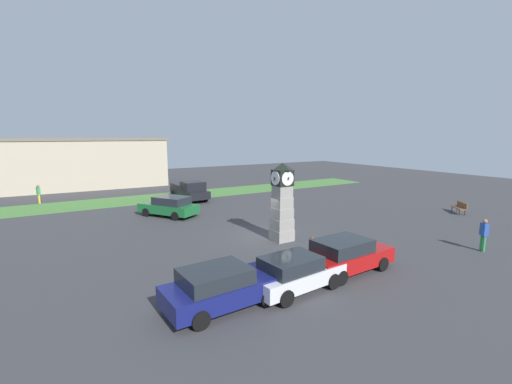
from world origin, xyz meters
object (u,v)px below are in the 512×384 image
at_px(pickup_truck, 189,190).
at_px(car_near_tower, 295,273).
at_px(car_silver_hatch, 169,206).
at_px(car_by_building, 346,255).
at_px(car_navy_sedan, 221,287).
at_px(bench, 460,207).
at_px(pedestrian_crossing_lot, 39,193).
at_px(clock_tower, 282,203).
at_px(bollard_far_row, 312,245).
at_px(bollard_near_tower, 333,263).
at_px(bollard_mid_row, 321,253).
at_px(pedestrian_by_cars, 484,233).

bearing_deg(pickup_truck, car_near_tower, -98.83).
bearing_deg(car_silver_hatch, car_by_building, -76.19).
xyz_separation_m(car_navy_sedan, bench, (22.45, 3.81, -0.25)).
xyz_separation_m(car_navy_sedan, pedestrian_crossing_lot, (-5.98, 25.53, 0.21)).
bearing_deg(clock_tower, bench, -5.53).
relative_size(clock_tower, car_silver_hatch, 0.95).
xyz_separation_m(bollard_far_row, car_by_building, (-0.29, -2.66, 0.33)).
relative_size(bollard_near_tower, bollard_mid_row, 1.02).
xyz_separation_m(bollard_near_tower, car_silver_hatch, (-3.07, 14.42, 0.33)).
bearing_deg(car_navy_sedan, pedestrian_by_cars, -6.77).
relative_size(bollard_far_row, car_silver_hatch, 0.18).
xyz_separation_m(bollard_mid_row, bollard_far_row, (0.40, 1.16, 0.01)).
relative_size(car_navy_sedan, pedestrian_crossing_lot, 2.56).
relative_size(car_near_tower, bench, 2.60).
bearing_deg(car_navy_sedan, car_by_building, 0.81).
height_order(bollard_mid_row, bollard_far_row, bollard_far_row).
bearing_deg(clock_tower, bollard_near_tower, -98.41).
distance_m(bollard_mid_row, pedestrian_by_cars, 9.00).
bearing_deg(car_near_tower, clock_tower, 59.12).
xyz_separation_m(pedestrian_crossing_lot, pedestrian_by_cars, (20.44, -27.24, 0.03)).
distance_m(pickup_truck, bench, 23.08).
distance_m(car_by_building, bench, 16.66).
xyz_separation_m(bollard_far_row, pickup_truck, (-0.24, 17.51, 0.49)).
height_order(car_near_tower, car_by_building, car_by_building).
distance_m(bollard_mid_row, pickup_truck, 18.68).
height_order(car_navy_sedan, car_near_tower, car_navy_sedan).
bearing_deg(bollard_near_tower, bollard_mid_row, 72.12).
relative_size(car_navy_sedan, bench, 2.75).
bearing_deg(car_navy_sedan, pickup_truck, 72.81).
bearing_deg(car_silver_hatch, bollard_near_tower, -77.99).
relative_size(car_near_tower, pickup_truck, 0.79).
bearing_deg(car_silver_hatch, bollard_far_row, -71.99).
bearing_deg(pedestrian_crossing_lot, bollard_mid_row, -63.22).
height_order(car_navy_sedan, bench, car_navy_sedan).
distance_m(clock_tower, pedestrian_by_cars, 10.76).
relative_size(clock_tower, bollard_near_tower, 5.16).
bearing_deg(bollard_mid_row, car_navy_sedan, -165.43).
height_order(bollard_mid_row, bench, bench).
distance_m(car_near_tower, bench, 19.79).
xyz_separation_m(bollard_mid_row, car_navy_sedan, (-6.11, -1.59, 0.33)).
relative_size(bollard_near_tower, bench, 0.56).
bearing_deg(bollard_mid_row, pedestrian_by_cars, -21.58).
relative_size(car_silver_hatch, pedestrian_by_cars, 2.74).
relative_size(clock_tower, bollard_far_row, 5.20).
height_order(bollard_near_tower, bench, bench).
xyz_separation_m(clock_tower, bench, (16.01, -1.55, -1.67)).
bearing_deg(car_near_tower, pedestrian_by_cars, -7.34).
relative_size(clock_tower, bollard_mid_row, 5.27).
bearing_deg(clock_tower, car_navy_sedan, -140.22).
relative_size(car_near_tower, pedestrian_by_cars, 2.36).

